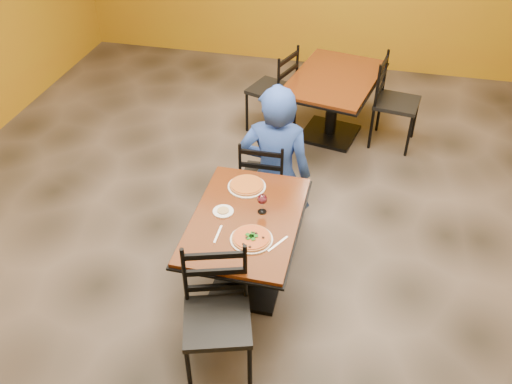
% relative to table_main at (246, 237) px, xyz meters
% --- Properties ---
extents(floor, '(7.00, 8.00, 0.01)m').
position_rel_table_main_xyz_m(floor, '(0.00, 0.50, -0.56)').
color(floor, black).
rests_on(floor, ground).
extents(table_main, '(0.83, 1.23, 0.75)m').
position_rel_table_main_xyz_m(table_main, '(0.00, 0.00, 0.00)').
color(table_main, '#5C1F0E').
rests_on(table_main, floor).
extents(table_second, '(1.15, 1.49, 0.75)m').
position_rel_table_main_xyz_m(table_second, '(0.37, 2.54, 0.00)').
color(table_second, '#5C1F0E').
rests_on(table_second, floor).
extents(chair_main_near, '(0.57, 0.57, 1.00)m').
position_rel_table_main_xyz_m(chair_main_near, '(0.00, -0.81, -0.06)').
color(chair_main_near, black).
rests_on(chair_main_near, floor).
extents(chair_main_far, '(0.42, 0.42, 0.91)m').
position_rel_table_main_xyz_m(chair_main_far, '(-0.06, 0.93, -0.10)').
color(chair_main_far, black).
rests_on(chair_main_far, floor).
extents(chair_second_left, '(0.59, 0.59, 1.02)m').
position_rel_table_main_xyz_m(chair_second_left, '(-0.34, 2.54, -0.05)').
color(chair_second_left, black).
rests_on(chair_second_left, floor).
extents(chair_second_right, '(0.53, 0.53, 1.02)m').
position_rel_table_main_xyz_m(chair_second_right, '(1.08, 2.54, -0.05)').
color(chair_second_right, black).
rests_on(chair_second_right, floor).
extents(diner, '(0.71, 0.50, 1.39)m').
position_rel_table_main_xyz_m(diner, '(0.03, 0.96, 0.14)').
color(diner, '#1B4096').
rests_on(diner, floor).
extents(plate_main, '(0.31, 0.31, 0.01)m').
position_rel_table_main_xyz_m(plate_main, '(0.10, -0.23, 0.20)').
color(plate_main, white).
rests_on(plate_main, table_main).
extents(pizza_main, '(0.28, 0.28, 0.02)m').
position_rel_table_main_xyz_m(pizza_main, '(0.10, -0.23, 0.21)').
color(pizza_main, '#990D0B').
rests_on(pizza_main, plate_main).
extents(plate_far, '(0.31, 0.31, 0.01)m').
position_rel_table_main_xyz_m(plate_far, '(-0.09, 0.37, 0.20)').
color(plate_far, white).
rests_on(plate_far, table_main).
extents(pizza_far, '(0.28, 0.28, 0.02)m').
position_rel_table_main_xyz_m(pizza_far, '(-0.09, 0.37, 0.21)').
color(pizza_far, orange).
rests_on(pizza_far, plate_far).
extents(side_plate, '(0.16, 0.16, 0.01)m').
position_rel_table_main_xyz_m(side_plate, '(-0.19, 0.03, 0.20)').
color(side_plate, white).
rests_on(side_plate, table_main).
extents(dip, '(0.09, 0.09, 0.01)m').
position_rel_table_main_xyz_m(dip, '(-0.19, 0.03, 0.21)').
color(dip, tan).
rests_on(dip, side_plate).
extents(wine_glass, '(0.08, 0.08, 0.18)m').
position_rel_table_main_xyz_m(wine_glass, '(0.10, 0.10, 0.28)').
color(wine_glass, white).
rests_on(wine_glass, table_main).
extents(fork, '(0.02, 0.19, 0.00)m').
position_rel_table_main_xyz_m(fork, '(-0.15, -0.23, 0.20)').
color(fork, silver).
rests_on(fork, table_main).
extents(knife, '(0.12, 0.19, 0.00)m').
position_rel_table_main_xyz_m(knife, '(0.29, -0.23, 0.20)').
color(knife, silver).
rests_on(knife, table_main).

